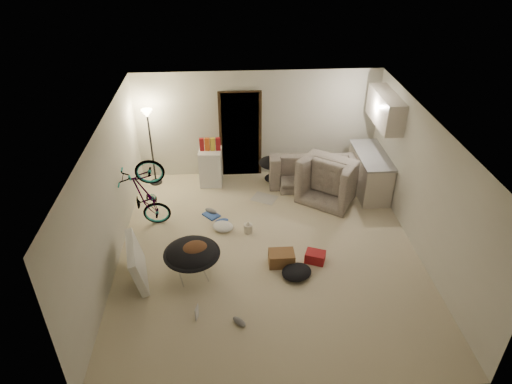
{
  "coord_description": "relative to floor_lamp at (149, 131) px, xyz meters",
  "views": [
    {
      "loc": [
        -0.66,
        -6.63,
        5.46
      ],
      "look_at": [
        -0.19,
        0.6,
        0.93
      ],
      "focal_mm": 32.0,
      "sensor_mm": 36.0,
      "label": 1
    }
  ],
  "objects": [
    {
      "name": "armchair",
      "position": [
        4.0,
        -0.78,
        -0.93
      ],
      "size": [
        1.54,
        1.51,
        0.76
      ],
      "primitive_type": "imported",
      "rotation": [
        0.0,
        0.0,
        2.51
      ],
      "color": "#353C36",
      "rests_on": "floor"
    },
    {
      "name": "kitchen_uppers",
      "position": [
        4.96,
        -0.65,
        0.64
      ],
      "size": [
        0.38,
        1.4,
        0.65
      ],
      "primitive_type": "cube",
      "color": "beige",
      "rests_on": "wall_right"
    },
    {
      "name": "juicer",
      "position": [
        2.05,
        -2.05,
        -1.2
      ],
      "size": [
        0.18,
        0.18,
        0.25
      ],
      "color": "beige",
      "rests_on": "floor"
    },
    {
      "name": "clothes_lump_c",
      "position": [
        1.55,
        -1.92,
        -1.24
      ],
      "size": [
        0.54,
        0.52,
        0.13
      ],
      "primitive_type": "ellipsoid",
      "rotation": [
        0.0,
        0.0,
        -0.49
      ],
      "color": "silver",
      "rests_on": "floor"
    },
    {
      "name": "floor",
      "position": [
        2.4,
        -2.65,
        -1.32
      ],
      "size": [
        5.5,
        6.0,
        0.02
      ],
      "primitive_type": "cube",
      "color": "beige",
      "rests_on": "ground"
    },
    {
      "name": "wall_right",
      "position": [
        5.16,
        -2.65,
        -0.06
      ],
      "size": [
        0.02,
        6.0,
        2.5
      ],
      "primitive_type": "cube",
      "color": "beige",
      "rests_on": "floor"
    },
    {
      "name": "drink_case_b",
      "position": [
        3.22,
        -3.01,
        -1.21
      ],
      "size": [
        0.41,
        0.36,
        0.2
      ],
      "primitive_type": "cube",
      "rotation": [
        0.0,
        0.0,
        -0.37
      ],
      "color": "maroon",
      "rests_on": "floor"
    },
    {
      "name": "book_white",
      "position": [
        2.65,
        -2.81,
        -1.3
      ],
      "size": [
        0.3,
        0.32,
        0.02
      ],
      "primitive_type": "cube",
      "rotation": [
        0.0,
        0.0,
        -0.51
      ],
      "color": "silver",
      "rests_on": "floor"
    },
    {
      "name": "snack_box_1",
      "position": [
        1.25,
        -0.1,
        -0.31
      ],
      "size": [
        0.11,
        0.09,
        0.3
      ],
      "primitive_type": "cube",
      "rotation": [
        0.0,
        0.0,
        -0.26
      ],
      "color": "#D55B1A",
      "rests_on": "mini_fridge"
    },
    {
      "name": "sofa_drape",
      "position": [
        2.67,
        -0.2,
        -0.77
      ],
      "size": [
        0.63,
        0.55,
        0.28
      ],
      "primitive_type": "ellipsoid",
      "rotation": [
        0.0,
        0.0,
        -0.17
      ],
      "color": "black",
      "rests_on": "sofa"
    },
    {
      "name": "wall_back",
      "position": [
        2.4,
        0.36,
        -0.06
      ],
      "size": [
        5.5,
        0.02,
        2.5
      ],
      "primitive_type": "cube",
      "color": "beige",
      "rests_on": "floor"
    },
    {
      "name": "wall_left",
      "position": [
        -0.36,
        -2.65,
        -0.06
      ],
      "size": [
        0.02,
        6.0,
        2.5
      ],
      "primitive_type": "cube",
      "color": "beige",
      "rests_on": "floor"
    },
    {
      "name": "tv_box",
      "position": [
        0.1,
        -3.23,
        -0.96
      ],
      "size": [
        0.49,
        1.09,
        0.71
      ],
      "primitive_type": "cube",
      "rotation": [
        0.0,
        -0.21,
        0.22
      ],
      "color": "silver",
      "rests_on": "floor"
    },
    {
      "name": "clothes_lump_b",
      "position": [
        2.78,
        -0.1,
        -1.23
      ],
      "size": [
        0.51,
        0.45,
        0.15
      ],
      "primitive_type": "ellipsoid",
      "rotation": [
        0.0,
        0.0,
        0.06
      ],
      "color": "black",
      "rests_on": "floor"
    },
    {
      "name": "door_trim",
      "position": [
        2.0,
        0.29,
        -0.29
      ],
      "size": [
        0.97,
        0.04,
        2.1
      ],
      "primitive_type": "cube",
      "color": "black",
      "rests_on": "floor"
    },
    {
      "name": "doorway",
      "position": [
        2.0,
        0.32,
        -0.29
      ],
      "size": [
        0.85,
        0.1,
        2.04
      ],
      "primitive_type": "cube",
      "color": "black",
      "rests_on": "floor"
    },
    {
      "name": "snack_box_3",
      "position": [
        1.49,
        -0.1,
        -0.31
      ],
      "size": [
        0.11,
        0.08,
        0.3
      ],
      "primitive_type": "cube",
      "rotation": [
        0.0,
        0.0,
        0.14
      ],
      "color": "maroon",
      "rests_on": "mini_fridge"
    },
    {
      "name": "shoe_3",
      "position": [
        1.8,
        -4.38,
        -1.26
      ],
      "size": [
        0.25,
        0.26,
        0.09
      ],
      "primitive_type": "ellipsoid",
      "rotation": [
        0.0,
        0.0,
        -0.8
      ],
      "color": "slate",
      "rests_on": "floor"
    },
    {
      "name": "wall_front",
      "position": [
        2.4,
        -5.66,
        -0.06
      ],
      "size": [
        5.5,
        0.02,
        2.5
      ],
      "primitive_type": "cube",
      "color": "beige",
      "rests_on": "floor"
    },
    {
      "name": "hoodie",
      "position": [
        1.09,
        -3.28,
        -0.7
      ],
      "size": [
        0.6,
        0.57,
        0.22
      ],
      "primitive_type": "ellipsoid",
      "rotation": [
        0.0,
        0.0,
        0.44
      ],
      "color": "#53311C",
      "rests_on": "saucer_chair"
    },
    {
      "name": "clothes_lump_a",
      "position": [
        2.83,
        -3.37,
        -1.22
      ],
      "size": [
        0.67,
        0.63,
        0.17
      ],
      "primitive_type": "ellipsoid",
      "rotation": [
        0.0,
        0.0,
        0.38
      ],
      "color": "black",
      "rests_on": "floor"
    },
    {
      "name": "counter_top",
      "position": [
        4.83,
        -0.65,
        -0.41
      ],
      "size": [
        0.64,
        1.54,
        0.04
      ],
      "primitive_type": "cube",
      "color": "gray",
      "rests_on": "kitchen_counter"
    },
    {
      "name": "snack_box_0",
      "position": [
        1.13,
        -0.1,
        -0.31
      ],
      "size": [
        0.1,
        0.07,
        0.3
      ],
      "primitive_type": "cube",
      "rotation": [
        0.0,
        0.0,
        0.01
      ],
      "color": "maroon",
      "rests_on": "mini_fridge"
    },
    {
      "name": "ceiling",
      "position": [
        2.4,
        -2.65,
        1.2
      ],
      "size": [
        5.5,
        6.0,
        0.02
      ],
      "primitive_type": "cube",
      "color": "white",
      "rests_on": "wall_back"
    },
    {
      "name": "shoe_1",
      "position": [
        1.31,
        -1.34,
        -1.25
      ],
      "size": [
        0.3,
        0.26,
        0.11
      ],
      "primitive_type": "ellipsoid",
      "rotation": [
        0.0,
        0.0,
        -0.6
      ],
      "color": "slate",
      "rests_on": "floor"
    },
    {
      "name": "bicycle",
      "position": [
        0.1,
        -1.74,
        -0.88
      ],
      "size": [
        1.63,
        0.75,
        0.93
      ],
      "primitive_type": "imported",
      "rotation": [
        0.0,
        -0.17,
        1.6
      ],
      "color": "black",
      "rests_on": "floor"
    },
    {
      "name": "book_blue",
      "position": [
        1.31,
        -1.44,
        -1.29
      ],
      "size": [
        0.4,
        0.41,
        0.03
      ],
      "primitive_type": "cube",
      "rotation": [
        0.0,
        0.0,
        0.72
      ],
      "color": "#2D50A4",
      "rests_on": "floor"
    },
    {
      "name": "sofa",
      "position": [
        3.62,
        -0.2,
        -1.02
      ],
      "size": [
        2.02,
        0.84,
        0.58
      ],
      "primitive_type": "imported",
      "rotation": [
        0.0,
        0.0,
        3.11
      ],
      "color": "#353C36",
      "rests_on": "floor"
    },
    {
      "name": "saucer_chair",
      "position": [
        1.04,
        -3.25,
        -0.9
      ],
      "size": [
        0.96,
        0.96,
        0.69
      ],
      "color": "silver",
      "rests_on": "floor"
    },
    {
      "name": "drink_case_a",
      "position": [
        2.6,
        -3.04,
        -1.18
      ],
      "size": [
        0.46,
        0.33,
        0.26
      ],
      "primitive_type": "cube",
      "rotation": [
        0.0,
        0.0,
        0.0
      ],
      "color": "brown",
      "rests_on": "floor"
    },
    {
      "name": "newspaper",
      "position": [
        2.47,
        -0.84,
        -1.3
      ],
      "size": [
        0.65,
        0.6,
        0.01
      ],
      "primitive_type": "cube",
      "rotation": [
        0.0,
        0.0,
        1.08
      ],
      "color": "#AFAAA2",
      "rests_on": "floor"
    },
    {
      "name": "kitchen_counter",
      "position": [
        4.83,
        -0.65,
        -0.87
      ],
      "size": [
        0.6,
        1.5,
        0.88
      ],
      "primitive_type": "cube",
      "color": "beige",
      "rests_on": "floor"
    },
    {
      "name": "book_asset",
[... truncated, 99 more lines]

